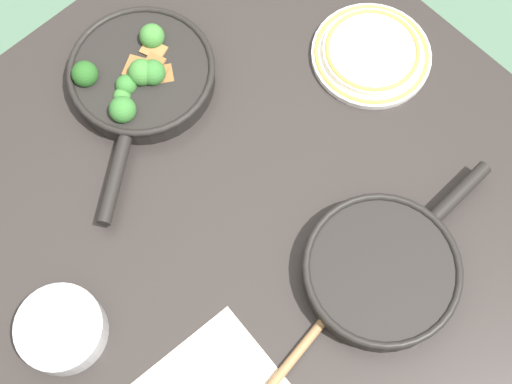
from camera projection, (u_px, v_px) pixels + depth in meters
name	position (u px, v px, depth m)	size (l,w,h in m)	color
ground_plane	(256.00, 295.00, 1.88)	(14.00, 14.00, 0.00)	#51755B
dining_table_red	(256.00, 213.00, 1.27)	(1.04, 0.99, 0.73)	#2D2826
skillet_broccoli	(140.00, 76.00, 1.25)	(0.31, 0.36, 0.08)	black
skillet_eggs	(382.00, 270.00, 1.12)	(0.25, 0.38, 0.05)	black
wooden_spoon	(316.00, 330.00, 1.11)	(0.07, 0.40, 0.02)	#A87A4C
dinner_plate_stack	(372.00, 53.00, 1.28)	(0.22, 0.22, 0.03)	white
prep_bowl_steel	(62.00, 329.00, 1.09)	(0.14, 0.14, 0.05)	#B7B7BC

